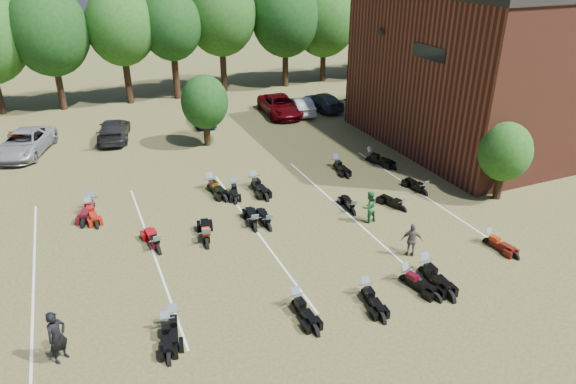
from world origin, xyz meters
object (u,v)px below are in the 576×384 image
motorcycle_7 (158,252)px  motorcycle_0 (174,325)px  motorcycle_3 (365,296)px  car_0 (22,142)px  person_black (57,337)px  person_grey (412,240)px  person_green (369,207)px  car_4 (204,116)px  motorcycle_14 (92,209)px

motorcycle_7 → motorcycle_0: bearing=78.5°
motorcycle_3 → car_0: bearing=126.6°
person_black → person_grey: bearing=-36.8°
person_green → motorcycle_7: (-10.32, 1.35, -0.84)m
car_0 → person_black: person_black is taller
car_0 → person_grey: 26.97m
person_black → person_green: size_ratio=1.16×
motorcycle_0 → car_4: bearing=83.5°
motorcycle_3 → person_grey: bearing=34.4°
person_grey → motorcycle_14: bearing=-6.7°
car_4 → motorcycle_14: bearing=-120.0°
motorcycle_0 → person_black: bearing=-165.1°
car_0 → motorcycle_14: (3.61, -10.86, -0.65)m
person_grey → person_black: bearing=35.2°
motorcycle_0 → motorcycle_14: size_ratio=0.87×
person_green → person_grey: person_green is taller
motorcycle_0 → motorcycle_7: (0.39, 5.29, 0.00)m
motorcycle_7 → motorcycle_14: size_ratio=0.93×
car_4 → motorcycle_0: 23.73m
car_0 → motorcycle_0: 22.54m
car_0 → motorcycle_7: (6.05, -16.52, -0.65)m
person_green → person_grey: 3.47m
person_grey → motorcycle_3: bearing=59.7°
motorcycle_7 → person_black: bearing=45.4°
motorcycle_7 → motorcycle_14: 6.16m
motorcycle_0 → motorcycle_3: size_ratio=1.00×
person_black → person_green: bearing=-23.5°
car_0 → motorcycle_14: bearing=-82.7°
motorcycle_0 → motorcycle_14: 11.13m
motorcycle_0 → motorcycle_7: 5.30m
motorcycle_3 → motorcycle_0: bearing=177.2°
person_grey → motorcycle_7: (-10.44, 4.82, -0.80)m
person_grey → motorcycle_14: person_grey is taller
person_black → car_0: bearing=55.1°
person_grey → motorcycle_14: 16.62m
car_4 → motorcycle_7: car_4 is taller
car_4 → motorcycle_14: size_ratio=1.52×
person_black → motorcycle_0: 3.98m
car_4 → motorcycle_3: bearing=-81.1°
car_0 → person_green: size_ratio=2.27×
motorcycle_3 → motorcycle_14: size_ratio=0.86×
person_black → motorcycle_7: bearing=13.0°
motorcycle_7 → car_4: bearing=-118.7°
car_4 → motorcycle_0: car_4 is taller
person_black → motorcycle_14: (1.80, 11.19, -0.98)m
car_4 → motorcycle_3: 23.90m
car_4 → person_black: person_black is taller
car_0 → motorcycle_14: size_ratio=1.54×
motorcycle_7 → car_0: bearing=-77.1°
car_4 → motorcycle_0: (-7.22, -22.60, -0.64)m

